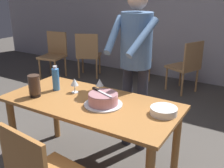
% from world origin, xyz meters
% --- Properties ---
extents(back_wall, '(10.00, 0.12, 2.70)m').
position_xyz_m(back_wall, '(0.00, 3.27, 1.35)').
color(back_wall, '#ADA8B2').
rests_on(back_wall, ground_plane).
extents(main_dining_table, '(1.62, 0.76, 0.75)m').
position_xyz_m(main_dining_table, '(0.00, 0.00, 0.63)').
color(main_dining_table, '#9E6633').
rests_on(main_dining_table, ground_plane).
extents(cake_on_platter, '(0.34, 0.34, 0.11)m').
position_xyz_m(cake_on_platter, '(0.15, -0.01, 0.80)').
color(cake_on_platter, silver).
rests_on(cake_on_platter, main_dining_table).
extents(cake_knife, '(0.26, 0.12, 0.02)m').
position_xyz_m(cake_knife, '(0.08, 0.02, 0.87)').
color(cake_knife, silver).
rests_on(cake_knife, cake_on_platter).
extents(plate_stack, '(0.22, 0.22, 0.06)m').
position_xyz_m(plate_stack, '(0.67, 0.09, 0.78)').
color(plate_stack, white).
rests_on(plate_stack, main_dining_table).
extents(wine_glass_near, '(0.08, 0.08, 0.14)m').
position_xyz_m(wine_glass_near, '(-0.25, 0.10, 0.85)').
color(wine_glass_near, silver).
rests_on(wine_glass_near, main_dining_table).
extents(wine_glass_far, '(0.08, 0.08, 0.14)m').
position_xyz_m(wine_glass_far, '(-0.04, 0.21, 0.85)').
color(wine_glass_far, silver).
rests_on(wine_glass_far, main_dining_table).
extents(water_bottle, '(0.07, 0.07, 0.25)m').
position_xyz_m(water_bottle, '(-0.46, 0.06, 0.86)').
color(water_bottle, '#387AC6').
rests_on(water_bottle, main_dining_table).
extents(hurricane_lamp, '(0.11, 0.11, 0.21)m').
position_xyz_m(hurricane_lamp, '(-0.51, -0.18, 0.86)').
color(hurricane_lamp, black).
rests_on(hurricane_lamp, main_dining_table).
extents(person_cutting_cake, '(0.47, 0.56, 1.72)m').
position_xyz_m(person_cutting_cake, '(0.16, 0.59, 1.08)').
color(person_cutting_cake, '#2D2D38').
rests_on(person_cutting_cake, ground_plane).
extents(background_chair_0, '(0.58, 0.58, 0.90)m').
position_xyz_m(background_chair_0, '(-1.75, 2.39, 0.49)').
color(background_chair_0, tan).
rests_on(background_chair_0, ground_plane).
extents(background_chair_1, '(0.50, 0.50, 0.90)m').
position_xyz_m(background_chair_1, '(-2.36, 2.05, 0.49)').
color(background_chair_1, tan).
rests_on(background_chair_1, ground_plane).
extents(background_chair_2, '(0.62, 0.62, 0.90)m').
position_xyz_m(background_chair_2, '(-0.91, 2.82, 0.49)').
color(background_chair_2, tan).
rests_on(background_chair_2, ground_plane).
extents(background_chair_3, '(0.58, 0.58, 0.90)m').
position_xyz_m(background_chair_3, '(0.16, 2.57, 0.49)').
color(background_chair_3, tan).
rests_on(background_chair_3, ground_plane).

